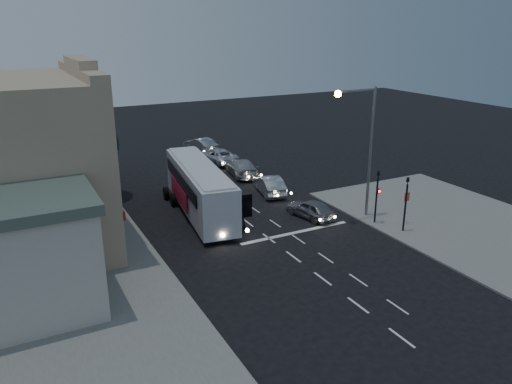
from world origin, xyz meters
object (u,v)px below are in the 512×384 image
car_extra (201,145)px  street_tree (92,142)px  car_suv (311,209)px  regulatory_sign (406,203)px  traffic_signal_side (406,197)px  traffic_signal_main (377,190)px  car_sedan_c (218,156)px  car_sedan_a (269,185)px  streetlight (364,138)px  tour_bus (200,188)px  car_sedan_b (241,167)px

car_extra → street_tree: bearing=27.1°
car_suv → regulatory_sign: regulatory_sign is taller
car_extra → traffic_signal_side: 26.77m
car_suv → traffic_signal_side: (3.94, -5.00, 1.76)m
car_suv → traffic_signal_main: bearing=124.8°
traffic_signal_main → street_tree: street_tree is taller
car_extra → regulatory_sign: 25.94m
car_sedan_c → regulatory_sign: 21.18m
traffic_signal_main → regulatory_sign: traffic_signal_main is taller
traffic_signal_main → street_tree: bearing=138.0°
car_sedan_a → street_tree: size_ratio=0.73×
car_extra → street_tree: size_ratio=0.74×
car_sedan_a → car_sedan_c: size_ratio=0.89×
car_sedan_c → streetlight: 19.06m
car_suv → car_extra: car_extra is taller
tour_bus → traffic_signal_side: size_ratio=2.94×
traffic_signal_side → regulatory_sign: 1.61m
traffic_signal_side → car_sedan_b: bearing=102.7°
car_sedan_c → car_extra: bearing=-97.3°
car_extra → traffic_signal_side: (3.76, -26.45, 1.67)m
car_suv → car_sedan_b: size_ratio=0.76×
car_suv → car_sedan_c: size_ratio=0.77×
traffic_signal_side → car_sedan_c: bearing=100.3°
car_sedan_c → streetlight: size_ratio=0.56×
car_sedan_b → car_sedan_c: 4.96m
car_extra → car_sedan_c: bearing=76.5°
tour_bus → car_sedan_a: 6.88m
car_sedan_b → traffic_signal_main: (3.04, -14.61, 1.68)m
tour_bus → streetlight: (9.59, -5.96, 3.78)m
traffic_signal_side → regulatory_sign: traffic_signal_side is taller
streetlight → car_sedan_c: bearing=99.2°
tour_bus → car_extra: 18.43m
car_sedan_c → street_tree: size_ratio=0.82×
traffic_signal_side → regulatory_sign: (1.00, 0.96, -0.82)m
street_tree → car_suv: bearing=-41.8°
car_sedan_b → traffic_signal_main: 15.02m
tour_bus → regulatory_sign: 14.28m
car_sedan_a → car_sedan_b: size_ratio=0.88×
car_sedan_b → traffic_signal_side: bearing=112.5°
car_sedan_b → tour_bus: bearing=56.5°
tour_bus → traffic_signal_side: (10.55, -9.36, 0.46)m
car_sedan_a → traffic_signal_side: (3.96, -10.97, 1.68)m
car_extra → car_sedan_a: bearing=77.6°
car_suv → car_sedan_c: 16.54m
traffic_signal_side → car_sedan_a: bearing=109.9°
traffic_signal_side → car_extra: bearing=98.1°
car_extra → traffic_signal_side: traffic_signal_side is taller
car_sedan_b → regulatory_sign: regulatory_sign is taller
car_sedan_c → streetlight: (2.95, -18.14, 5.03)m
car_suv → traffic_signal_main: 4.76m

